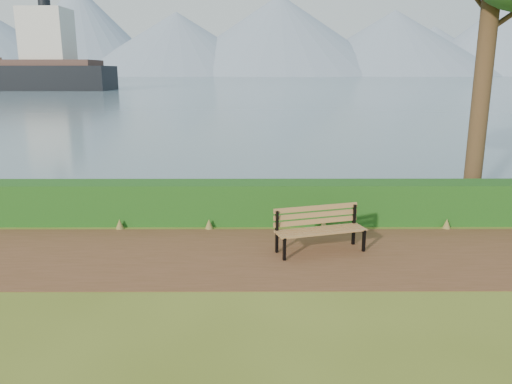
{
  "coord_description": "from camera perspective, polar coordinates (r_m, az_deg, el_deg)",
  "views": [
    {
      "loc": [
        -0.03,
        -9.16,
        3.62
      ],
      "look_at": [
        0.0,
        1.2,
        1.1
      ],
      "focal_mm": 35.0,
      "sensor_mm": 36.0,
      "label": 1
    }
  ],
  "objects": [
    {
      "name": "ground",
      "position": [
        9.85,
        0.01,
        -7.89
      ],
      "size": [
        140.0,
        140.0,
        0.0
      ],
      "primitive_type": "plane",
      "color": "#54611B",
      "rests_on": "ground"
    },
    {
      "name": "path",
      "position": [
        10.12,
        0.0,
        -7.24
      ],
      "size": [
        40.0,
        3.4,
        0.01
      ],
      "primitive_type": "cube",
      "color": "brown",
      "rests_on": "ground"
    },
    {
      "name": "hedge",
      "position": [
        12.16,
        -0.04,
        -1.19
      ],
      "size": [
        32.0,
        0.85,
        1.0
      ],
      "primitive_type": "cube",
      "color": "#164614",
      "rests_on": "ground"
    },
    {
      "name": "water",
      "position": [
        269.18,
        -0.19,
        12.88
      ],
      "size": [
        700.0,
        510.0,
        0.0
      ],
      "primitive_type": "cube",
      "color": "#486274",
      "rests_on": "ground"
    },
    {
      "name": "mountains",
      "position": [
        416.01,
        -1.52,
        16.97
      ],
      "size": [
        585.0,
        190.0,
        70.0
      ],
      "color": "gray",
      "rests_on": "ground"
    },
    {
      "name": "bench",
      "position": [
        10.29,
        7.21,
        -3.87
      ],
      "size": [
        1.93,
        1.04,
        0.93
      ],
      "rotation": [
        0.0,
        0.0,
        0.29
      ],
      "color": "black",
      "rests_on": "ground"
    }
  ]
}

